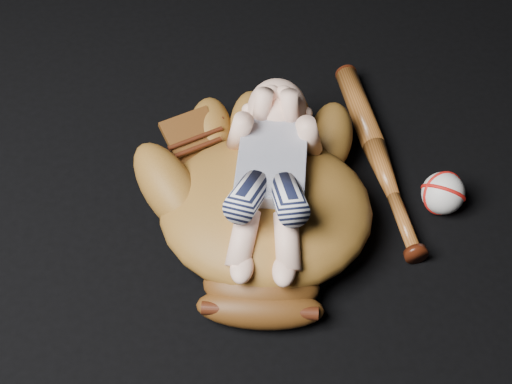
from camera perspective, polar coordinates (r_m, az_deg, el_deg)
baseball_glove at (r=1.10m, az=0.79°, el=-0.83°), size 0.50×0.54×0.15m
newborn_baby at (r=1.07m, az=1.18°, el=1.42°), size 0.25×0.40×0.15m
baseball_bat at (r=1.26m, az=9.73°, el=2.86°), size 0.06×0.44×0.04m
baseball at (r=1.21m, az=14.74°, el=-0.09°), size 0.08×0.08×0.07m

